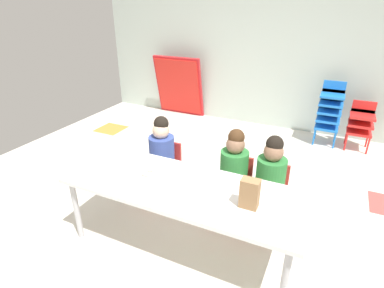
{
  "coord_description": "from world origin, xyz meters",
  "views": [
    {
      "loc": [
        1.04,
        -2.38,
        1.95
      ],
      "look_at": [
        0.05,
        -0.29,
        0.87
      ],
      "focal_mm": 28.67,
      "sensor_mm": 36.0,
      "label": 1
    }
  ],
  "objects_px": {
    "paper_plate_center_table": "(199,178)",
    "seated_child_far_right": "(271,174)",
    "seated_child_near_camera": "(162,150)",
    "kid_chair_blue_stack": "(330,110)",
    "seated_child_middle_seat": "(234,166)",
    "craft_table": "(182,190)",
    "paper_plate_near_edge": "(149,174)",
    "paper_bag_brown": "(250,193)",
    "donut_powdered_on_plate": "(149,172)",
    "kid_chair_red_stack": "(361,122)",
    "folded_activity_table": "(179,86)"
  },
  "relations": [
    {
      "from": "craft_table",
      "to": "kid_chair_blue_stack",
      "type": "bearing_deg",
      "value": 71.69
    },
    {
      "from": "craft_table",
      "to": "paper_plate_near_edge",
      "type": "bearing_deg",
      "value": 176.11
    },
    {
      "from": "seated_child_middle_seat",
      "to": "craft_table",
      "type": "bearing_deg",
      "value": -112.46
    },
    {
      "from": "craft_table",
      "to": "folded_activity_table",
      "type": "xyz_separation_m",
      "value": [
        -1.63,
        3.04,
        -0.03
      ]
    },
    {
      "from": "seated_child_far_right",
      "to": "donut_powdered_on_plate",
      "type": "bearing_deg",
      "value": -148.17
    },
    {
      "from": "seated_child_far_right",
      "to": "paper_plate_center_table",
      "type": "relative_size",
      "value": 5.1
    },
    {
      "from": "paper_bag_brown",
      "to": "folded_activity_table",
      "type": "bearing_deg",
      "value": 125.29
    },
    {
      "from": "craft_table",
      "to": "seated_child_far_right",
      "type": "bearing_deg",
      "value": 45.23
    },
    {
      "from": "seated_child_near_camera",
      "to": "kid_chair_blue_stack",
      "type": "bearing_deg",
      "value": 56.92
    },
    {
      "from": "kid_chair_red_stack",
      "to": "paper_bag_brown",
      "type": "distance_m",
      "value": 3.03
    },
    {
      "from": "craft_table",
      "to": "kid_chair_red_stack",
      "type": "relative_size",
      "value": 2.86
    },
    {
      "from": "seated_child_middle_seat",
      "to": "donut_powdered_on_plate",
      "type": "relative_size",
      "value": 7.6
    },
    {
      "from": "kid_chair_blue_stack",
      "to": "paper_bag_brown",
      "type": "xyz_separation_m",
      "value": [
        -0.39,
        -2.9,
        0.21
      ]
    },
    {
      "from": "seated_child_middle_seat",
      "to": "seated_child_far_right",
      "type": "relative_size",
      "value": 1.0
    },
    {
      "from": "paper_plate_center_table",
      "to": "seated_child_far_right",
      "type": "bearing_deg",
      "value": 40.86
    },
    {
      "from": "paper_bag_brown",
      "to": "paper_plate_near_edge",
      "type": "relative_size",
      "value": 1.22
    },
    {
      "from": "kid_chair_red_stack",
      "to": "donut_powdered_on_plate",
      "type": "distance_m",
      "value": 3.32
    },
    {
      "from": "seated_child_middle_seat",
      "to": "seated_child_far_right",
      "type": "distance_m",
      "value": 0.34
    },
    {
      "from": "kid_chair_blue_stack",
      "to": "donut_powdered_on_plate",
      "type": "relative_size",
      "value": 7.62
    },
    {
      "from": "seated_child_far_right",
      "to": "paper_bag_brown",
      "type": "height_order",
      "value": "seated_child_far_right"
    },
    {
      "from": "seated_child_far_right",
      "to": "paper_plate_near_edge",
      "type": "height_order",
      "value": "seated_child_far_right"
    },
    {
      "from": "seated_child_middle_seat",
      "to": "paper_bag_brown",
      "type": "bearing_deg",
      "value": -63.81
    },
    {
      "from": "paper_bag_brown",
      "to": "paper_plate_center_table",
      "type": "xyz_separation_m",
      "value": [
        -0.47,
        0.2,
        -0.11
      ]
    },
    {
      "from": "craft_table",
      "to": "folded_activity_table",
      "type": "bearing_deg",
      "value": 118.2
    },
    {
      "from": "paper_bag_brown",
      "to": "seated_child_far_right",
      "type": "bearing_deg",
      "value": 87.33
    },
    {
      "from": "donut_powdered_on_plate",
      "to": "seated_child_far_right",
      "type": "bearing_deg",
      "value": 31.83
    },
    {
      "from": "seated_child_near_camera",
      "to": "craft_table",
      "type": "bearing_deg",
      "value": -47.71
    },
    {
      "from": "kid_chair_blue_stack",
      "to": "folded_activity_table",
      "type": "distance_m",
      "value": 2.58
    },
    {
      "from": "donut_powdered_on_plate",
      "to": "paper_bag_brown",
      "type": "bearing_deg",
      "value": -4.31
    },
    {
      "from": "paper_bag_brown",
      "to": "paper_plate_center_table",
      "type": "height_order",
      "value": "paper_bag_brown"
    },
    {
      "from": "seated_child_near_camera",
      "to": "folded_activity_table",
      "type": "bearing_deg",
      "value": 114.08
    },
    {
      "from": "folded_activity_table",
      "to": "paper_plate_near_edge",
      "type": "height_order",
      "value": "folded_activity_table"
    },
    {
      "from": "paper_bag_brown",
      "to": "donut_powdered_on_plate",
      "type": "bearing_deg",
      "value": 175.69
    },
    {
      "from": "kid_chair_red_stack",
      "to": "folded_activity_table",
      "type": "xyz_separation_m",
      "value": [
        -3.01,
        0.19,
        0.14
      ]
    },
    {
      "from": "craft_table",
      "to": "seated_child_middle_seat",
      "type": "distance_m",
      "value": 0.64
    },
    {
      "from": "craft_table",
      "to": "donut_powdered_on_plate",
      "type": "xyz_separation_m",
      "value": [
        -0.33,
        0.02,
        0.07
      ]
    },
    {
      "from": "craft_table",
      "to": "seated_child_near_camera",
      "type": "xyz_separation_m",
      "value": [
        -0.53,
        0.59,
        -0.01
      ]
    },
    {
      "from": "kid_chair_blue_stack",
      "to": "paper_plate_center_table",
      "type": "xyz_separation_m",
      "value": [
        -0.87,
        -2.71,
        0.11
      ]
    },
    {
      "from": "craft_table",
      "to": "paper_plate_near_edge",
      "type": "height_order",
      "value": "paper_plate_near_edge"
    },
    {
      "from": "craft_table",
      "to": "seated_child_far_right",
      "type": "distance_m",
      "value": 0.83
    },
    {
      "from": "kid_chair_red_stack",
      "to": "seated_child_near_camera",
      "type": "bearing_deg",
      "value": -130.05
    },
    {
      "from": "kid_chair_blue_stack",
      "to": "paper_plate_center_table",
      "type": "bearing_deg",
      "value": -107.73
    },
    {
      "from": "seated_child_near_camera",
      "to": "seated_child_middle_seat",
      "type": "bearing_deg",
      "value": 0.0
    },
    {
      "from": "folded_activity_table",
      "to": "kid_chair_red_stack",
      "type": "bearing_deg",
      "value": -3.54
    },
    {
      "from": "seated_child_middle_seat",
      "to": "paper_plate_center_table",
      "type": "bearing_deg",
      "value": -110.47
    },
    {
      "from": "paper_bag_brown",
      "to": "paper_plate_center_table",
      "type": "distance_m",
      "value": 0.52
    },
    {
      "from": "craft_table",
      "to": "paper_plate_near_edge",
      "type": "xyz_separation_m",
      "value": [
        -0.33,
        0.02,
        0.05
      ]
    },
    {
      "from": "kid_chair_red_stack",
      "to": "kid_chair_blue_stack",
      "type": "bearing_deg",
      "value": 179.9
    },
    {
      "from": "seated_child_far_right",
      "to": "donut_powdered_on_plate",
      "type": "relative_size",
      "value": 7.6
    },
    {
      "from": "craft_table",
      "to": "kid_chair_blue_stack",
      "type": "distance_m",
      "value": 3.01
    }
  ]
}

